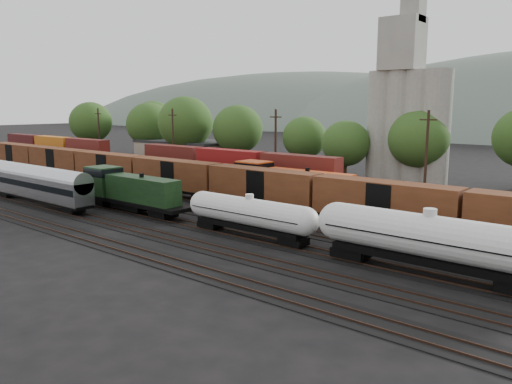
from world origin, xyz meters
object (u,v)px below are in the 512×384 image
Objects in this scene: tank_car_a at (250,214)px; grain_silo at (407,114)px; passenger_coach at (37,182)px; green_locomotive at (126,189)px; orange_locomotive at (285,183)px.

grain_silo is at bearing 92.85° from tank_car_a.
grain_silo is (28.80, 46.00, 8.27)m from passenger_coach.
green_locomotive is 19.37m from tank_car_a.
passenger_coach is 0.74× the size of grain_silo.
passenger_coach reaches higher than tank_car_a.
tank_car_a is at bearing -87.15° from grain_silo.
passenger_coach is 1.07× the size of orange_locomotive.
grain_silo reaches higher than tank_car_a.
tank_car_a is 0.71× the size of passenger_coach.
passenger_coach is at bearing -170.79° from tank_car_a.
passenger_coach is at bearing -140.25° from orange_locomotive.
tank_car_a is 0.76× the size of orange_locomotive.
orange_locomotive reaches higher than passenger_coach.
green_locomotive is at bearing -112.92° from grain_silo.
tank_car_a is (19.37, 0.00, -0.32)m from green_locomotive.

